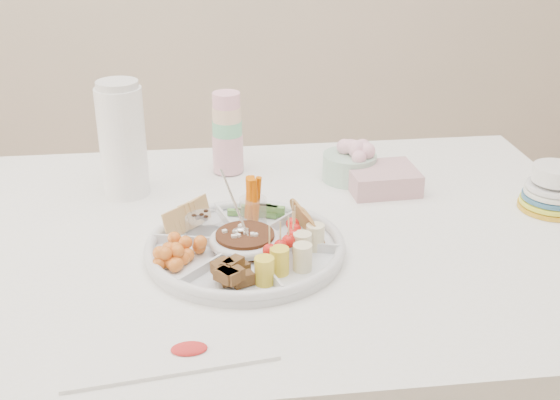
{
  "coord_description": "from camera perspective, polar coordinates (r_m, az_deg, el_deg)",
  "views": [
    {
      "loc": [
        -0.09,
        -1.28,
        1.43
      ],
      "look_at": [
        0.07,
        0.01,
        0.82
      ],
      "focal_mm": 45.0,
      "sensor_mm": 36.0,
      "label": 1
    }
  ],
  "objects": [
    {
      "name": "napkin_stack",
      "position": [
        1.65,
        8.3,
        1.7
      ],
      "size": [
        0.16,
        0.14,
        0.05
      ],
      "primitive_type": "cube",
      "rotation": [
        0.0,
        0.0,
        0.05
      ],
      "color": "#C7979E",
      "rests_on": "dining_table"
    },
    {
      "name": "cherries",
      "position": [
        1.32,
        -8.17,
        -4.12
      ],
      "size": [
        0.14,
        0.14,
        0.05
      ],
      "primitive_type": null,
      "rotation": [
        0.0,
        0.0,
        -0.24
      ],
      "color": "orange",
      "rests_on": "party_tray"
    },
    {
      "name": "pita_raisins",
      "position": [
        1.42,
        -6.9,
        -1.33
      ],
      "size": [
        0.13,
        0.13,
        0.06
      ],
      "primitive_type": null,
      "rotation": [
        0.0,
        0.0,
        -0.24
      ],
      "color": "tan",
      "rests_on": "party_tray"
    },
    {
      "name": "dining_table",
      "position": [
        1.66,
        -2.34,
        -14.39
      ],
      "size": [
        1.52,
        1.02,
        0.76
      ],
      "primitive_type": "cube",
      "color": "white",
      "rests_on": "floor"
    },
    {
      "name": "granola_chunks",
      "position": [
        1.24,
        -3.85,
        -5.9
      ],
      "size": [
        0.12,
        0.12,
        0.04
      ],
      "primitive_type": null,
      "rotation": [
        0.0,
        0.0,
        -0.24
      ],
      "color": "#413119",
      "rests_on": "party_tray"
    },
    {
      "name": "banana_tomato",
      "position": [
        1.27,
        1.66,
        -3.84
      ],
      "size": [
        0.14,
        0.14,
        0.09
      ],
      "primitive_type": null,
      "rotation": [
        0.0,
        0.0,
        -0.24
      ],
      "color": "#E7CE7D",
      "rests_on": "party_tray"
    },
    {
      "name": "carrot_cucumber",
      "position": [
        1.45,
        -2.04,
        0.25
      ],
      "size": [
        0.13,
        0.13,
        0.1
      ],
      "primitive_type": null,
      "rotation": [
        0.0,
        0.0,
        -0.24
      ],
      "color": "#E26300",
      "rests_on": "party_tray"
    },
    {
      "name": "thermos",
      "position": [
        1.61,
        -12.7,
        4.94
      ],
      "size": [
        0.13,
        0.13,
        0.27
      ],
      "primitive_type": "cylinder",
      "rotation": [
        0.0,
        0.0,
        -0.27
      ],
      "color": "white",
      "rests_on": "dining_table"
    },
    {
      "name": "cup_stack",
      "position": [
        1.71,
        -4.3,
        5.53
      ],
      "size": [
        0.09,
        0.09,
        0.21
      ],
      "primitive_type": "cylinder",
      "rotation": [
        0.0,
        0.0,
        -0.16
      ],
      "color": "beige",
      "rests_on": "dining_table"
    },
    {
      "name": "bean_dip",
      "position": [
        1.35,
        -2.85,
        -3.33
      ],
      "size": [
        0.14,
        0.14,
        0.04
      ],
      "primitive_type": "cylinder",
      "rotation": [
        0.0,
        0.0,
        -0.24
      ],
      "color": "black",
      "rests_on": "party_tray"
    },
    {
      "name": "placemat",
      "position": [
        1.11,
        -8.96,
        -12.21
      ],
      "size": [
        0.34,
        0.15,
        0.01
      ],
      "primitive_type": "cube",
      "rotation": [
        0.0,
        0.0,
        0.13
      ],
      "color": "silver",
      "rests_on": "dining_table"
    },
    {
      "name": "party_tray",
      "position": [
        1.36,
        -2.85,
        -3.61
      ],
      "size": [
        0.46,
        0.46,
        0.04
      ],
      "primitive_type": "cylinder",
      "rotation": [
        0.0,
        0.0,
        -0.24
      ],
      "color": "silver",
      "rests_on": "dining_table"
    },
    {
      "name": "tortillas",
      "position": [
        1.39,
        2.16,
        -1.83
      ],
      "size": [
        0.12,
        0.12,
        0.06
      ],
      "primitive_type": null,
      "rotation": [
        0.0,
        0.0,
        -0.24
      ],
      "color": "#A16E2C",
      "rests_on": "party_tray"
    },
    {
      "name": "plate_stack",
      "position": [
        1.64,
        21.34,
        0.77
      ],
      "size": [
        0.18,
        0.18,
        0.09
      ],
      "primitive_type": "cylinder",
      "rotation": [
        0.0,
        0.0,
        -0.3
      ],
      "color": "yellow",
      "rests_on": "dining_table"
    },
    {
      "name": "flower_bowl",
      "position": [
        1.69,
        5.68,
        3.19
      ],
      "size": [
        0.16,
        0.16,
        0.1
      ],
      "primitive_type": "cylinder",
      "rotation": [
        0.0,
        0.0,
        -0.28
      ],
      "color": "#97D5AA",
      "rests_on": "dining_table"
    }
  ]
}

